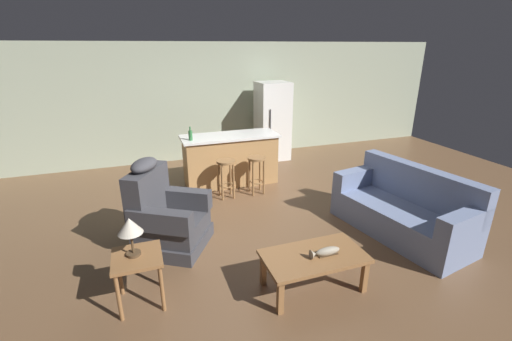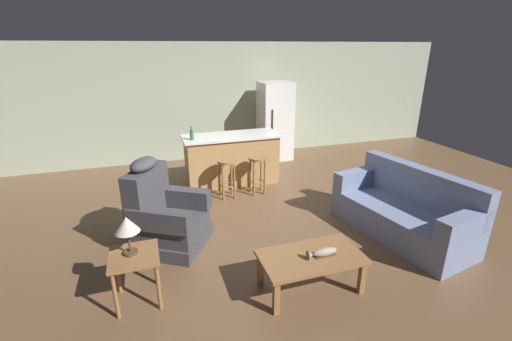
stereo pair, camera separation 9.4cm
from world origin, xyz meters
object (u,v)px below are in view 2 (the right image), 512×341
at_px(couch, 404,212).
at_px(table_lamp, 127,226).
at_px(recliner_near_lamp, 165,216).
at_px(coffee_table, 311,260).
at_px(kitchen_island, 232,159).
at_px(fish_figurine, 322,253).
at_px(bar_stool_right, 258,168).
at_px(bottle_tall_green, 192,135).
at_px(end_table, 135,263).
at_px(bar_stool_left, 227,172).
at_px(refrigerator, 275,121).

xyz_separation_m(couch, table_lamp, (-3.57, -0.24, 0.53)).
bearing_deg(recliner_near_lamp, coffee_table, -13.36).
height_order(table_lamp, kitchen_island, table_lamp).
height_order(fish_figurine, kitchen_island, kitchen_island).
height_order(coffee_table, bar_stool_right, bar_stool_right).
distance_m(coffee_table, couch, 1.89).
height_order(recliner_near_lamp, bottle_tall_green, recliner_near_lamp).
relative_size(recliner_near_lamp, end_table, 2.14).
relative_size(recliner_near_lamp, bar_stool_left, 1.76).
xyz_separation_m(end_table, bottle_tall_green, (1.01, 2.76, 0.58)).
relative_size(couch, kitchen_island, 1.12).
height_order(coffee_table, couch, couch).
distance_m(recliner_near_lamp, refrigerator, 4.13).
height_order(end_table, kitchen_island, kitchen_island).
bearing_deg(end_table, couch, 4.25).
xyz_separation_m(couch, end_table, (-3.55, -0.26, 0.12)).
height_order(fish_figurine, recliner_near_lamp, recliner_near_lamp).
bearing_deg(kitchen_island, coffee_table, -89.53).
height_order(bar_stool_left, bar_stool_right, same).
distance_m(fish_figurine, couch, 1.82).
bearing_deg(coffee_table, bottle_tall_green, 103.74).
distance_m(couch, end_table, 3.56).
bearing_deg(bar_stool_right, fish_figurine, -93.88).
bearing_deg(fish_figurine, recliner_near_lamp, 136.26).
height_order(couch, bottle_tall_green, bottle_tall_green).
bearing_deg(recliner_near_lamp, fish_figurine, -12.37).
relative_size(table_lamp, refrigerator, 0.23).
relative_size(recliner_near_lamp, refrigerator, 0.68).
height_order(recliner_near_lamp, bar_stool_left, recliner_near_lamp).
distance_m(table_lamp, bar_stool_right, 3.08).
height_order(fish_figurine, end_table, end_table).
relative_size(fish_figurine, kitchen_island, 0.19).
xyz_separation_m(kitchen_island, bottle_tall_green, (-0.74, -0.12, 0.56)).
xyz_separation_m(fish_figurine, bottle_tall_green, (-0.87, 3.19, 0.58)).
xyz_separation_m(coffee_table, table_lamp, (-1.80, 0.41, 0.50)).
bearing_deg(refrigerator, recliner_near_lamp, -131.66).
bearing_deg(coffee_table, bar_stool_right, 83.91).
bearing_deg(recliner_near_lamp, refrigerator, 79.71).
bearing_deg(table_lamp, coffee_table, -12.80).
xyz_separation_m(bar_stool_right, refrigerator, (1.03, 1.83, 0.41)).
bearing_deg(bar_stool_right, coffee_table, -96.09).
height_order(kitchen_island, bottle_tall_green, bottle_tall_green).
bearing_deg(recliner_near_lamp, couch, 18.10).
relative_size(table_lamp, bottle_tall_green, 1.69).
bearing_deg(kitchen_island, recliner_near_lamp, -126.60).
distance_m(fish_figurine, bottle_tall_green, 3.36).
xyz_separation_m(coffee_table, end_table, (-1.78, 0.39, 0.10)).
distance_m(kitchen_island, refrigerator, 1.84).
bearing_deg(couch, coffee_table, 9.78).
bearing_deg(recliner_near_lamp, bar_stool_left, 78.73).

